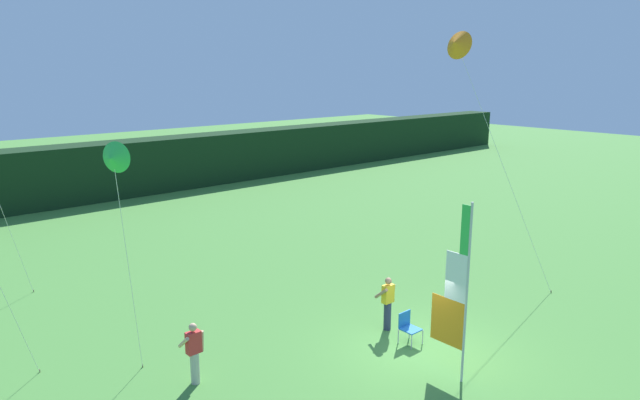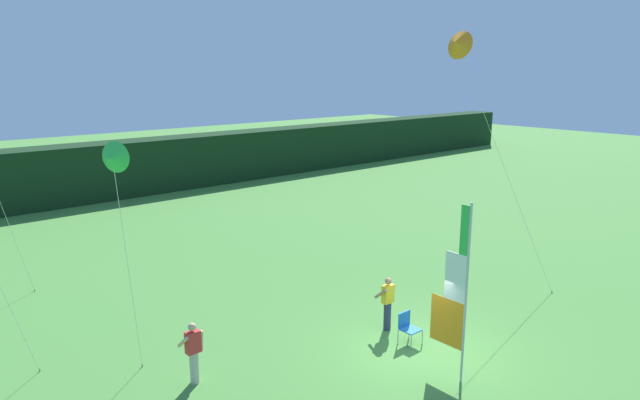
% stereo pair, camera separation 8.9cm
% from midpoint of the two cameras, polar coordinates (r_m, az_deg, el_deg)
% --- Properties ---
extents(ground_plane, '(120.00, 120.00, 0.00)m').
position_cam_midpoint_polar(ground_plane, '(16.23, 10.10, -14.83)').
color(ground_plane, '#478438').
extents(distant_treeline, '(80.00, 2.40, 3.32)m').
position_cam_midpoint_polar(distant_treeline, '(35.84, -22.16, 2.63)').
color(distant_treeline, black).
rests_on(distant_treeline, ground).
extents(banner_flag, '(0.06, 1.03, 4.57)m').
position_cam_midpoint_polar(banner_flag, '(14.25, 13.42, -9.36)').
color(banner_flag, '#B7B7BC').
rests_on(banner_flag, ground).
extents(person_near_banner, '(0.55, 0.48, 1.63)m').
position_cam_midpoint_polar(person_near_banner, '(16.95, 6.71, -10.21)').
color(person_near_banner, '#2D334C').
rests_on(person_near_banner, ground).
extents(person_mid_field, '(0.55, 0.48, 1.59)m').
position_cam_midpoint_polar(person_mid_field, '(14.52, -12.80, -14.72)').
color(person_mid_field, '#B7B2A3').
rests_on(person_mid_field, ground).
extents(folding_chair, '(0.51, 0.51, 0.89)m').
position_cam_midpoint_polar(folding_chair, '(16.41, 8.73, -12.44)').
color(folding_chair, '#BCBCC1').
rests_on(folding_chair, ground).
extents(kite_orange_delta_0, '(2.46, 3.40, 8.86)m').
position_cam_midpoint_polar(kite_orange_delta_0, '(19.59, 13.55, 15.05)').
color(kite_orange_delta_0, brown).
rests_on(kite_orange_delta_0, ground).
extents(kite_green_delta_1, '(1.14, 1.75, 6.07)m').
position_cam_midpoint_polar(kite_green_delta_1, '(12.60, -20.37, 3.89)').
color(kite_green_delta_1, brown).
rests_on(kite_green_delta_1, ground).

